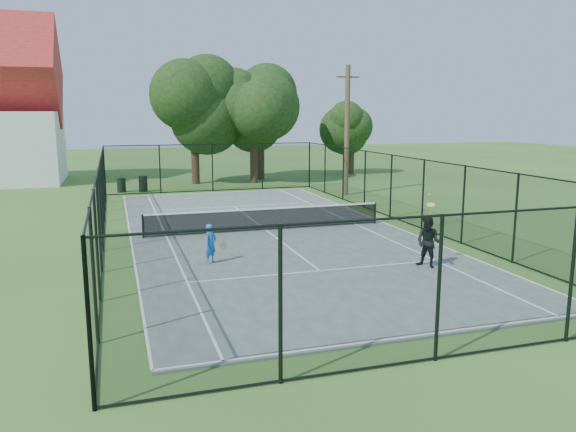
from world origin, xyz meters
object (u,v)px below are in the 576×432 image
object	(u,v)px
tennis_net	(266,218)
trash_bin_right	(143,184)
trash_bin_left	(121,185)
player_blue	(211,244)
utility_pole	(347,130)
player_black	(428,242)

from	to	relation	value
tennis_net	trash_bin_right	size ratio (longest dim) A/B	9.91
trash_bin_left	player_blue	distance (m)	18.87
trash_bin_left	utility_pole	bearing A→B (deg)	-21.89
player_black	trash_bin_left	bearing A→B (deg)	112.91
utility_pole	player_blue	xyz separation A→B (m)	(-10.52, -13.48, -3.19)
tennis_net	trash_bin_left	world-z (taller)	tennis_net
utility_pole	tennis_net	bearing A→B (deg)	-129.58
trash_bin_left	player_black	xyz separation A→B (m)	(8.98, -21.24, 0.42)
player_blue	trash_bin_left	bearing A→B (deg)	97.56
trash_bin_right	player_black	bearing A→B (deg)	-70.01
trash_bin_right	utility_pole	world-z (taller)	utility_pole
trash_bin_right	tennis_net	bearing A→B (deg)	-73.18
trash_bin_right	player_blue	bearing A→B (deg)	-86.40
tennis_net	player_black	size ratio (longest dim) A/B	4.40
trash_bin_left	player_black	distance (m)	23.06
tennis_net	utility_pole	size ratio (longest dim) A/B	1.31
player_blue	player_black	xyz separation A→B (m)	(6.49, -2.53, 0.17)
trash_bin_right	utility_pole	bearing A→B (deg)	-23.34
player_blue	trash_bin_right	bearing A→B (deg)	93.60
trash_bin_right	trash_bin_left	bearing A→B (deg)	172.08
player_blue	tennis_net	bearing A→B (deg)	55.48
tennis_net	utility_pole	distance (m)	12.14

